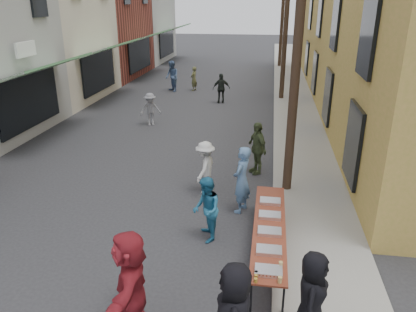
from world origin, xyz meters
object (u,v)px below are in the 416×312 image
(serving_table, at_px, (269,227))
(utility_pole_mid, at_px, (286,17))
(utility_pole_near, at_px, (298,36))
(server, at_px, (312,297))
(catering_tray_sausage, at_px, (269,271))
(guest_front_c, at_px, (206,210))
(utility_pole_far, at_px, (283,11))

(serving_table, bearing_deg, utility_pole_mid, 88.14)
(utility_pole_near, relative_size, server, 5.47)
(utility_pole_mid, relative_size, catering_tray_sausage, 18.00)
(guest_front_c, bearing_deg, serving_table, 56.47)
(utility_pole_mid, xyz_separation_m, serving_table, (-0.50, -15.39, -3.79))
(utility_pole_far, xyz_separation_m, serving_table, (-0.50, -27.39, -3.79))
(utility_pole_far, bearing_deg, utility_pole_mid, -90.00)
(server, bearing_deg, guest_front_c, 49.16)
(utility_pole_far, height_order, server, utility_pole_far)
(utility_pole_near, height_order, serving_table, utility_pole_near)
(serving_table, bearing_deg, utility_pole_far, 88.95)
(utility_pole_near, height_order, catering_tray_sausage, utility_pole_near)
(utility_pole_far, relative_size, guest_front_c, 5.63)
(serving_table, relative_size, catering_tray_sausage, 8.00)
(guest_front_c, bearing_deg, catering_tray_sausage, 18.18)
(server, bearing_deg, utility_pole_far, 12.08)
(utility_pole_near, relative_size, serving_table, 2.25)
(catering_tray_sausage, bearing_deg, serving_table, 90.00)
(catering_tray_sausage, bearing_deg, utility_pole_mid, 88.32)
(serving_table, bearing_deg, server, -73.87)
(catering_tray_sausage, bearing_deg, utility_pole_far, 89.01)
(utility_pole_near, distance_m, server, 6.82)
(utility_pole_mid, height_order, catering_tray_sausage, utility_pole_mid)
(server, bearing_deg, catering_tray_sausage, 54.37)
(utility_pole_near, bearing_deg, utility_pole_far, 90.00)
(utility_pole_near, relative_size, utility_pole_far, 1.00)
(utility_pole_mid, xyz_separation_m, server, (0.20, -17.80, -3.58))
(utility_pole_near, bearing_deg, catering_tray_sausage, -95.66)
(utility_pole_mid, bearing_deg, utility_pole_far, 90.00)
(utility_pole_far, bearing_deg, catering_tray_sausage, -90.99)
(utility_pole_near, xyz_separation_m, serving_table, (-0.50, -3.39, -3.79))
(utility_pole_mid, bearing_deg, server, -89.37)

